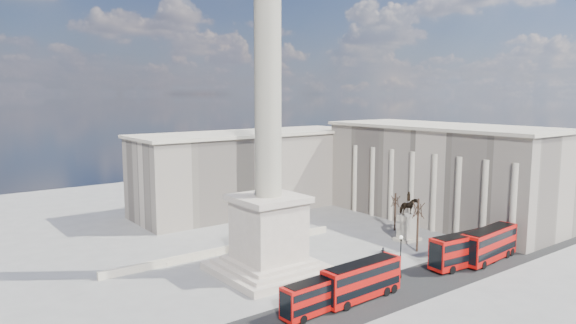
% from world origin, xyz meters
% --- Properties ---
extents(ground, '(180.00, 180.00, 0.00)m').
position_xyz_m(ground, '(0.00, 0.00, 0.00)').
color(ground, gray).
rests_on(ground, ground).
extents(asphalt_road, '(120.00, 9.00, 0.01)m').
position_xyz_m(asphalt_road, '(5.00, -10.00, 0.00)').
color(asphalt_road, '#242424').
rests_on(asphalt_road, ground).
extents(nelsons_column, '(14.00, 14.00, 49.85)m').
position_xyz_m(nelsons_column, '(0.00, 5.00, 12.92)').
color(nelsons_column, '#C0B2A0').
rests_on(nelsons_column, ground).
extents(balustrade_wall, '(40.00, 0.60, 1.10)m').
position_xyz_m(balustrade_wall, '(0.00, 16.00, 0.55)').
color(balustrade_wall, beige).
rests_on(balustrade_wall, ground).
extents(building_east, '(19.00, 46.00, 18.60)m').
position_xyz_m(building_east, '(45.00, 10.00, 9.32)').
color(building_east, '#B4A693').
rests_on(building_east, ground).
extents(building_northeast, '(51.00, 17.00, 16.60)m').
position_xyz_m(building_northeast, '(20.00, 40.00, 8.32)').
color(building_northeast, '#B4A693').
rests_on(building_northeast, ground).
extents(red_bus_a, '(9.82, 2.73, 3.94)m').
position_xyz_m(red_bus_a, '(-3.09, -9.35, 2.07)').
color(red_bus_a, '#B80D09').
rests_on(red_bus_a, ground).
extents(red_bus_b, '(11.44, 3.05, 4.60)m').
position_xyz_m(red_bus_b, '(3.50, -9.57, 2.41)').
color(red_bus_b, '#B80D09').
rests_on(red_bus_b, ground).
extents(red_bus_c, '(12.09, 3.84, 4.82)m').
position_xyz_m(red_bus_c, '(23.72, -9.98, 2.53)').
color(red_bus_c, '#B80D09').
rests_on(red_bus_c, ground).
extents(red_bus_d, '(12.28, 3.85, 4.90)m').
position_xyz_m(red_bus_d, '(28.87, -10.63, 2.57)').
color(red_bus_d, '#B80D09').
rests_on(red_bus_d, ground).
extents(victorian_lamp, '(0.50, 0.50, 5.88)m').
position_xyz_m(victorian_lamp, '(12.76, -7.53, 3.46)').
color(victorian_lamp, black).
rests_on(victorian_lamp, ground).
extents(equestrian_statue, '(4.01, 3.01, 8.35)m').
position_xyz_m(equestrian_statue, '(27.65, 3.69, 2.91)').
color(equestrian_statue, beige).
rests_on(equestrian_statue, ground).
extents(bare_tree_near, '(2.03, 2.03, 8.87)m').
position_xyz_m(bare_tree_near, '(23.99, -1.27, 6.99)').
color(bare_tree_near, '#332319').
rests_on(bare_tree_near, ground).
extents(bare_tree_mid, '(1.90, 1.90, 7.21)m').
position_xyz_m(bare_tree_mid, '(30.79, 9.27, 5.68)').
color(bare_tree_mid, '#332319').
rests_on(bare_tree_mid, ground).
extents(bare_tree_far, '(1.62, 1.62, 6.61)m').
position_xyz_m(bare_tree_far, '(41.89, 13.20, 5.21)').
color(bare_tree_far, '#332319').
rests_on(bare_tree_far, ground).
extents(pedestrian_walking, '(0.74, 0.66, 1.71)m').
position_xyz_m(pedestrian_walking, '(11.45, -6.50, 0.86)').
color(pedestrian_walking, '#232429').
rests_on(pedestrian_walking, ground).
extents(pedestrian_standing, '(0.96, 0.90, 1.57)m').
position_xyz_m(pedestrian_standing, '(30.38, -5.46, 0.79)').
color(pedestrian_standing, '#232429').
rests_on(pedestrian_standing, ground).
extents(pedestrian_crossing, '(0.64, 1.17, 1.90)m').
position_xyz_m(pedestrian_crossing, '(16.73, -0.85, 0.95)').
color(pedestrian_crossing, '#232429').
rests_on(pedestrian_crossing, ground).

